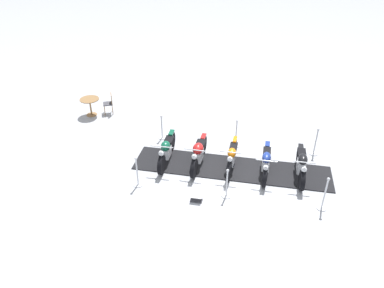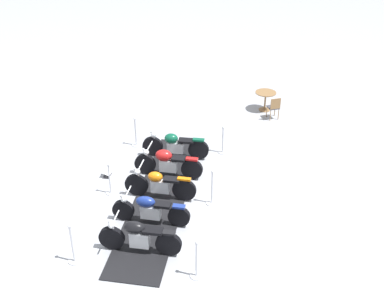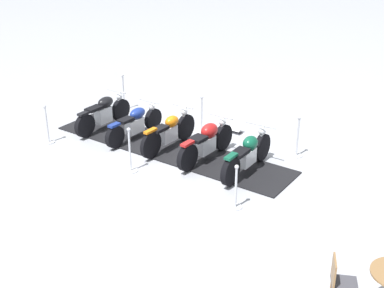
{
  "view_description": "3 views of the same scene",
  "coord_description": "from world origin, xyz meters",
  "views": [
    {
      "loc": [
        -3.72,
        9.86,
        7.56
      ],
      "look_at": [
        1.25,
        0.58,
        0.96
      ],
      "focal_mm": 34.42,
      "sensor_mm": 36.0,
      "label": 1
    },
    {
      "loc": [
        -9.75,
        -5.83,
        8.34
      ],
      "look_at": [
        1.85,
        -0.12,
        0.91
      ],
      "focal_mm": 44.47,
      "sensor_mm": 36.0,
      "label": 2
    },
    {
      "loc": [
        10.07,
        -7.15,
        5.79
      ],
      "look_at": [
        2.02,
        -0.83,
        1.11
      ],
      "focal_mm": 48.8,
      "sensor_mm": 36.0,
      "label": 3
    }
  ],
  "objects": [
    {
      "name": "stanchion_left_rear",
      "position": [
        -2.33,
        -2.29,
        0.36
      ],
      "size": [
        0.31,
        0.31,
        1.08
      ],
      "color": "silver",
      "rests_on": "ground_plane"
    },
    {
      "name": "info_placard",
      "position": [
        0.28,
        2.09,
        0.07
      ],
      "size": [
        0.42,
        0.35,
        0.21
      ],
      "rotation": [
        0.0,
        0.0,
        0.3
      ],
      "color": "#333338",
      "rests_on": "ground_plane"
    },
    {
      "name": "stanchion_right_rear",
      "position": [
        -3.21,
        0.61,
        0.39
      ],
      "size": [
        0.31,
        0.31,
        1.15
      ],
      "color": "silver",
      "rests_on": "ground_plane"
    },
    {
      "name": "stanchion_right_mid",
      "position": [
        -0.44,
        1.45,
        0.35
      ],
      "size": [
        0.3,
        0.3,
        1.04
      ],
      "color": "silver",
      "rests_on": "ground_plane"
    },
    {
      "name": "motorcycle_navy",
      "position": [
        -1.11,
        -0.3,
        0.46
      ],
      "size": [
        0.87,
        2.11,
        0.89
      ],
      "rotation": [
        0.0,
        0.0,
        -4.43
      ],
      "color": "black",
      "rests_on": "display_platform"
    },
    {
      "name": "stanchion_right_front",
      "position": [
        2.33,
        2.29,
        0.36
      ],
      "size": [
        0.32,
        0.32,
        1.09
      ],
      "color": "silver",
      "rests_on": "ground_plane"
    },
    {
      "name": "cafe_chair_near_table",
      "position": [
        6.42,
        -1.37,
        0.52
      ],
      "size": [
        0.56,
        0.56,
        0.9
      ],
      "rotation": [
        0.0,
        0.0,
        0.73
      ],
      "color": "olive",
      "rests_on": "ground_plane"
    },
    {
      "name": "cafe_table",
      "position": [
        7.03,
        -0.82,
        0.59
      ],
      "size": [
        0.82,
        0.82,
        0.77
      ],
      "color": "olive",
      "rests_on": "ground_plane"
    },
    {
      "name": "display_platform",
      "position": [
        0.0,
        0.0,
        0.02
      ],
      "size": [
        6.95,
        3.38,
        0.03
      ],
      "primitive_type": "cube",
      "rotation": [
        0.0,
        0.0,
        -2.85
      ],
      "color": "black",
      "rests_on": "ground_plane"
    },
    {
      "name": "stanchion_left_front",
      "position": [
        3.21,
        -0.61,
        0.35
      ],
      "size": [
        0.29,
        0.29,
        1.01
      ],
      "color": "silver",
      "rests_on": "ground_plane"
    },
    {
      "name": "motorcycle_black",
      "position": [
        -2.22,
        -0.65,
        0.5
      ],
      "size": [
        0.88,
        2.05,
        0.96
      ],
      "rotation": [
        0.0,
        0.0,
        -4.41
      ],
      "color": "black",
      "rests_on": "display_platform"
    },
    {
      "name": "motorcycle_forest",
      "position": [
        2.2,
        0.7,
        0.49
      ],
      "size": [
        0.98,
        2.16,
        1.0
      ],
      "rotation": [
        0.0,
        0.0,
        -4.4
      ],
      "color": "black",
      "rests_on": "display_platform"
    },
    {
      "name": "ground_plane",
      "position": [
        0.0,
        0.0,
        0.0
      ],
      "size": [
        80.0,
        80.0,
        0.0
      ],
      "primitive_type": "plane",
      "color": "#A8AAB2"
    },
    {
      "name": "motorcycle_maroon",
      "position": [
        1.1,
        0.37,
        0.51
      ],
      "size": [
        0.85,
        2.13,
        0.99
      ],
      "rotation": [
        0.0,
        0.0,
        -4.46
      ],
      "color": "black",
      "rests_on": "display_platform"
    },
    {
      "name": "stanchion_left_mid",
      "position": [
        0.44,
        -1.45,
        0.35
      ],
      "size": [
        0.35,
        0.35,
        1.13
      ],
      "color": "silver",
      "rests_on": "ground_plane"
    },
    {
      "name": "motorcycle_copper",
      "position": [
        -0.01,
        0.03,
        0.49
      ],
      "size": [
        0.83,
        2.08,
        1.02
      ],
      "rotation": [
        0.0,
        0.0,
        -4.44
      ],
      "color": "black",
      "rests_on": "display_platform"
    }
  ]
}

